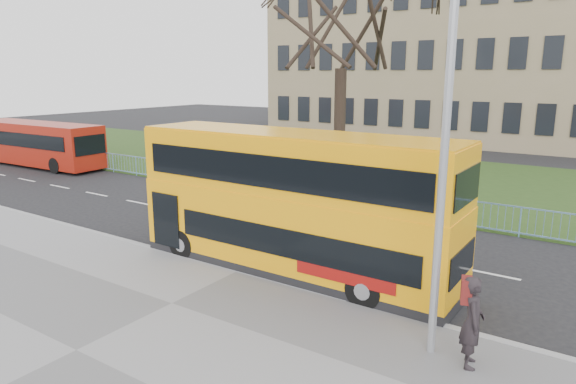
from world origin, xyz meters
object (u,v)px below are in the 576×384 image
Objects in this scene: yellow_bus at (292,200)px; red_bus at (37,143)px; pedestrian at (472,322)px; street_lamp at (440,136)px.

red_bus is at bearing 165.81° from yellow_bus.
pedestrian is 3.56m from street_lamp.
yellow_bus is 0.93× the size of red_bus.
pedestrian is at bearing -22.41° from yellow_bus.
red_bus is 28.91m from street_lamp.
pedestrian is (28.44, -8.25, -0.40)m from red_bus.
yellow_bus is 1.20× the size of street_lamp.
red_bus is 1.29× the size of street_lamp.
yellow_bus is 5.74m from street_lamp.
pedestrian is at bearing -2.35° from street_lamp.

